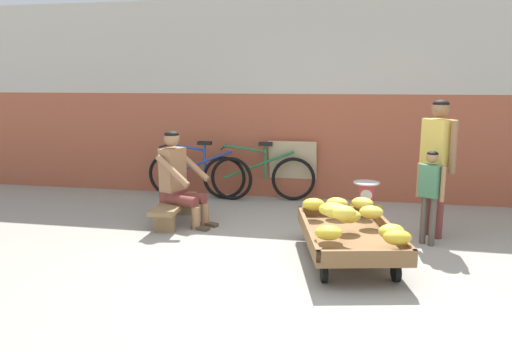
{
  "coord_description": "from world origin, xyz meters",
  "views": [
    {
      "loc": [
        0.31,
        -4.14,
        1.73
      ],
      "look_at": [
        -0.65,
        0.75,
        0.75
      ],
      "focal_mm": 34.1,
      "sensor_mm": 36.0,
      "label": 1
    }
  ],
  "objects_px": {
    "low_bench": "(174,207)",
    "plastic_crate": "(365,219)",
    "weighing_scale": "(366,194)",
    "customer_child": "(430,187)",
    "banana_cart": "(349,237)",
    "bicycle_near_left": "(199,175)",
    "customer_adult": "(437,153)",
    "sign_board": "(293,170)",
    "bicycle_far_left": "(258,176)",
    "vendor_seated": "(179,178)"
  },
  "relations": [
    {
      "from": "banana_cart",
      "to": "customer_adult",
      "type": "height_order",
      "value": "customer_adult"
    },
    {
      "from": "banana_cart",
      "to": "sign_board",
      "type": "xyz_separation_m",
      "value": [
        -0.85,
        2.48,
        0.19
      ]
    },
    {
      "from": "weighing_scale",
      "to": "plastic_crate",
      "type": "bearing_deg",
      "value": 90.0
    },
    {
      "from": "banana_cart",
      "to": "vendor_seated",
      "type": "height_order",
      "value": "vendor_seated"
    },
    {
      "from": "banana_cart",
      "to": "bicycle_near_left",
      "type": "height_order",
      "value": "bicycle_near_left"
    },
    {
      "from": "low_bench",
      "to": "vendor_seated",
      "type": "relative_size",
      "value": 0.98
    },
    {
      "from": "customer_adult",
      "to": "customer_child",
      "type": "distance_m",
      "value": 0.46
    },
    {
      "from": "weighing_scale",
      "to": "bicycle_far_left",
      "type": "relative_size",
      "value": 0.18
    },
    {
      "from": "customer_adult",
      "to": "customer_child",
      "type": "relative_size",
      "value": 1.51
    },
    {
      "from": "low_bench",
      "to": "weighing_scale",
      "type": "xyz_separation_m",
      "value": [
        2.31,
        0.06,
        0.25
      ]
    },
    {
      "from": "sign_board",
      "to": "banana_cart",
      "type": "bearing_deg",
      "value": -71.11
    },
    {
      "from": "low_bench",
      "to": "plastic_crate",
      "type": "xyz_separation_m",
      "value": [
        2.31,
        0.06,
        -0.05
      ]
    },
    {
      "from": "low_bench",
      "to": "weighing_scale",
      "type": "bearing_deg",
      "value": 1.51
    },
    {
      "from": "low_bench",
      "to": "customer_child",
      "type": "relative_size",
      "value": 1.1
    },
    {
      "from": "banana_cart",
      "to": "bicycle_far_left",
      "type": "relative_size",
      "value": 0.96
    },
    {
      "from": "bicycle_near_left",
      "to": "sign_board",
      "type": "relative_size",
      "value": 1.9
    },
    {
      "from": "banana_cart",
      "to": "plastic_crate",
      "type": "xyz_separation_m",
      "value": [
        0.18,
        0.98,
        -0.09
      ]
    },
    {
      "from": "weighing_scale",
      "to": "bicycle_near_left",
      "type": "relative_size",
      "value": 0.18
    },
    {
      "from": "bicycle_far_left",
      "to": "customer_child",
      "type": "bearing_deg",
      "value": -36.96
    },
    {
      "from": "banana_cart",
      "to": "plastic_crate",
      "type": "bearing_deg",
      "value": 79.61
    },
    {
      "from": "vendor_seated",
      "to": "bicycle_near_left",
      "type": "distance_m",
      "value": 1.37
    },
    {
      "from": "sign_board",
      "to": "customer_child",
      "type": "xyz_separation_m",
      "value": [
        1.67,
        -1.82,
        0.19
      ]
    },
    {
      "from": "weighing_scale",
      "to": "customer_child",
      "type": "height_order",
      "value": "customer_child"
    },
    {
      "from": "banana_cart",
      "to": "sign_board",
      "type": "bearing_deg",
      "value": 108.89
    },
    {
      "from": "vendor_seated",
      "to": "sign_board",
      "type": "bearing_deg",
      "value": 52.98
    },
    {
      "from": "sign_board",
      "to": "customer_child",
      "type": "height_order",
      "value": "customer_child"
    },
    {
      "from": "weighing_scale",
      "to": "customer_child",
      "type": "distance_m",
      "value": 0.74
    },
    {
      "from": "sign_board",
      "to": "customer_adult",
      "type": "height_order",
      "value": "customer_adult"
    },
    {
      "from": "plastic_crate",
      "to": "customer_child",
      "type": "distance_m",
      "value": 0.86
    },
    {
      "from": "vendor_seated",
      "to": "weighing_scale",
      "type": "relative_size",
      "value": 3.8
    },
    {
      "from": "customer_child",
      "to": "sign_board",
      "type": "bearing_deg",
      "value": 132.52
    },
    {
      "from": "customer_adult",
      "to": "bicycle_near_left",
      "type": "bearing_deg",
      "value": 158.18
    },
    {
      "from": "vendor_seated",
      "to": "customer_adult",
      "type": "xyz_separation_m",
      "value": [
        2.97,
        0.08,
        0.38
      ]
    },
    {
      "from": "sign_board",
      "to": "customer_adult",
      "type": "bearing_deg",
      "value": -40.48
    },
    {
      "from": "bicycle_near_left",
      "to": "customer_child",
      "type": "relative_size",
      "value": 1.64
    },
    {
      "from": "vendor_seated",
      "to": "bicycle_far_left",
      "type": "height_order",
      "value": "vendor_seated"
    },
    {
      "from": "banana_cart",
      "to": "low_bench",
      "type": "distance_m",
      "value": 2.32
    },
    {
      "from": "low_bench",
      "to": "vendor_seated",
      "type": "distance_m",
      "value": 0.38
    },
    {
      "from": "plastic_crate",
      "to": "weighing_scale",
      "type": "xyz_separation_m",
      "value": [
        0.0,
        -0.0,
        0.3
      ]
    },
    {
      "from": "customer_adult",
      "to": "banana_cart",
      "type": "bearing_deg",
      "value": -133.62
    },
    {
      "from": "bicycle_near_left",
      "to": "banana_cart",
      "type": "bearing_deg",
      "value": -45.0
    },
    {
      "from": "low_bench",
      "to": "plastic_crate",
      "type": "bearing_deg",
      "value": 1.54
    },
    {
      "from": "vendor_seated",
      "to": "bicycle_near_left",
      "type": "relative_size",
      "value": 0.69
    },
    {
      "from": "banana_cart",
      "to": "sign_board",
      "type": "height_order",
      "value": "sign_board"
    },
    {
      "from": "plastic_crate",
      "to": "banana_cart",
      "type": "bearing_deg",
      "value": -100.39
    },
    {
      "from": "low_bench",
      "to": "bicycle_far_left",
      "type": "height_order",
      "value": "bicycle_far_left"
    },
    {
      "from": "bicycle_far_left",
      "to": "customer_child",
      "type": "height_order",
      "value": "customer_child"
    },
    {
      "from": "low_bench",
      "to": "customer_child",
      "type": "distance_m",
      "value": 3.0
    },
    {
      "from": "bicycle_far_left",
      "to": "sign_board",
      "type": "bearing_deg",
      "value": 22.47
    },
    {
      "from": "banana_cart",
      "to": "customer_adult",
      "type": "bearing_deg",
      "value": 46.38
    }
  ]
}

